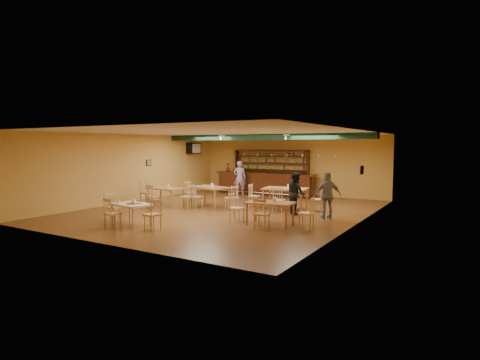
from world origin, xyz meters
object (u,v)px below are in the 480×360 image
Objects in this scene: bar_counter at (265,184)px; dining_table_a at (210,196)px; patron_right_a at (296,193)px; dining_table_b at (285,199)px; dining_table_d at (270,213)px; dining_table_c at (166,197)px; patron_bar at (240,178)px; near_table at (131,214)px.

bar_counter is 4.53m from dining_table_a.
bar_counter is 3.49× the size of patron_right_a.
dining_table_b is 1.15× the size of dining_table_d.
dining_table_a is at bearing -93.13° from bar_counter.
dining_table_a reaches higher than dining_table_d.
dining_table_c is (-1.65, -0.83, -0.03)m from dining_table_a.
dining_table_a is at bearing 81.32° from patron_bar.
patron_bar is (0.89, 4.52, 0.50)m from dining_table_c.
patron_bar reaches higher than patron_right_a.
near_table is (-0.09, -9.03, -0.23)m from bar_counter.
dining_table_b is 1.09× the size of patron_right_a.
bar_counter is 1.34m from patron_bar.
bar_counter is at bearing 113.03° from dining_table_d.
patron_right_a is at bearing -51.40° from bar_counter.
patron_bar reaches higher than near_table.
dining_table_a is 1.27× the size of near_table.
patron_bar is at bearing 122.77° from dining_table_d.
bar_counter reaches higher than dining_table_c.
patron_bar is at bearing 113.17° from dining_table_a.
bar_counter is at bearing 98.86° from near_table.
patron_right_a is (3.68, 4.53, 0.43)m from near_table.
dining_table_a is 3.85m from patron_right_a.
patron_right_a is (5.49, 0.85, 0.40)m from dining_table_c.
patron_bar reaches higher than dining_table_b.
dining_table_b is 0.96× the size of patron_bar.
dining_table_d is 1.15× the size of near_table.
dining_table_c is at bearing -167.74° from dining_table_b.
dining_table_d is 0.84× the size of patron_bar.
dining_table_d reaches higher than near_table.
dining_table_c is 0.97× the size of patron_right_a.
dining_table_a is at bearing 144.66° from dining_table_d.
dining_table_b reaches higher than dining_table_c.
dining_table_d is at bearing -81.08° from dining_table_b.
patron_right_a is at bearing 86.72° from dining_table_d.
patron_bar is at bearing 82.34° from dining_table_c.
patron_right_a is (3.59, -4.49, 0.21)m from bar_counter.
patron_right_a reaches higher than dining_table_a.
dining_table_a reaches higher than dining_table_c.
dining_table_a is (-0.25, -4.52, -0.16)m from bar_counter.
near_table is at bearing 96.04° from patron_right_a.
dining_table_d is 4.39m from near_table.
dining_table_d is (3.92, -2.25, -0.04)m from dining_table_a.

